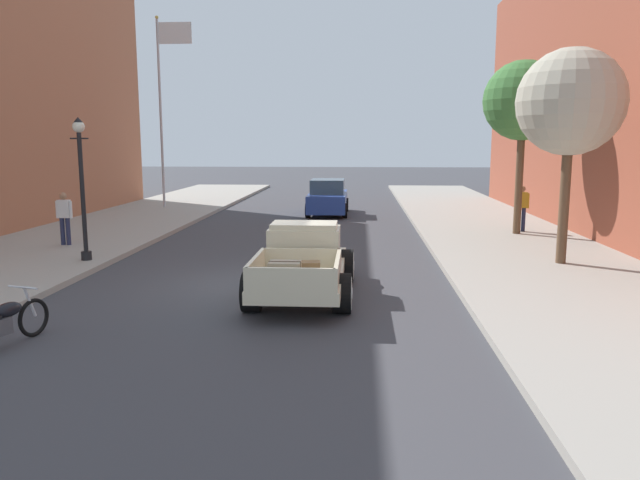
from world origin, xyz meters
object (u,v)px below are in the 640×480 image
flagpole (164,92)px  street_lamp_near (82,178)px  car_background_blue (328,198)px  pedestrian_sidewalk_right (522,206)px  street_tree_second (523,101)px  hotrod_truck_cream (304,260)px  pedestrian_sidewalk_left (64,215)px  street_tree_nearest (571,103)px

flagpole → street_lamp_near: bearing=-81.6°
car_background_blue → pedestrian_sidewalk_right: pedestrian_sidewalk_right is taller
pedestrian_sidewalk_right → flagpole: (-15.34, 7.44, 4.68)m
car_background_blue → street_lamp_near: (-5.99, -12.32, 1.62)m
car_background_blue → street_tree_second: 10.41m
hotrod_truck_cream → street_lamp_near: 6.99m
car_background_blue → pedestrian_sidewalk_right: bearing=-39.4°
car_background_blue → street_tree_second: size_ratio=0.72×
pedestrian_sidewalk_right → car_background_blue: bearing=140.6°
street_tree_second → flagpole: bearing=152.0°
pedestrian_sidewalk_right → flagpole: flagpole is taller
pedestrian_sidewalk_left → car_background_blue: bearing=52.1°
hotrod_truck_cream → street_lamp_near: (-6.24, 2.68, 1.63)m
hotrod_truck_cream → car_background_blue: car_background_blue is taller
hotrod_truck_cream → pedestrian_sidewalk_right: (7.06, 8.99, 0.33)m
flagpole → street_tree_nearest: flagpole is taller
street_lamp_near → car_background_blue: bearing=64.1°
hotrod_truck_cream → street_tree_second: street_tree_second is taller
street_lamp_near → pedestrian_sidewalk_right: bearing=25.4°
hotrod_truck_cream → street_lamp_near: bearing=156.7°
pedestrian_sidewalk_left → pedestrian_sidewalk_right: (15.04, 3.93, 0.00)m
flagpole → pedestrian_sidewalk_left: bearing=-88.5°
pedestrian_sidewalk_left → street_lamp_near: size_ratio=0.43×
street_lamp_near → street_tree_second: bearing=23.8°
hotrod_truck_cream → street_tree_nearest: street_tree_nearest is taller
flagpole → street_tree_second: 17.09m
car_background_blue → pedestrian_sidewalk_left: pedestrian_sidewalk_left is taller
street_lamp_near → street_tree_nearest: size_ratio=0.69×
pedestrian_sidewalk_left → flagpole: bearing=91.5°
street_tree_nearest → street_lamp_near: bearing=-178.1°
car_background_blue → street_tree_nearest: size_ratio=0.77×
car_background_blue → pedestrian_sidewalk_left: (-7.73, -9.94, 0.32)m
car_background_blue → pedestrian_sidewalk_left: 12.60m
car_background_blue → street_tree_second: bearing=-43.1°
pedestrian_sidewalk_left → street_tree_nearest: street_tree_nearest is taller
car_background_blue → street_tree_nearest: 14.20m
pedestrian_sidewalk_left → street_lamp_near: 3.22m
street_lamp_near → flagpole: flagpole is taller
hotrod_truck_cream → pedestrian_sidewalk_left: pedestrian_sidewalk_left is taller
pedestrian_sidewalk_left → street_tree_nearest: size_ratio=0.30×
hotrod_truck_cream → pedestrian_sidewalk_left: size_ratio=3.00×
pedestrian_sidewalk_right → flagpole: size_ratio=0.18×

